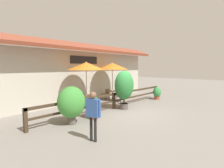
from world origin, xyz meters
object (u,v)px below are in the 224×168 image
Objects in this scene: chair_middle_wallside at (106,94)px; potted_plant_entrance_palm at (123,84)px; patio_umbrella_middle at (112,66)px; potted_plant_small_flowering at (157,93)px; chair_middle_streetside at (120,96)px; potted_plant_broad_leaf at (71,103)px; potted_plant_tall_tropical at (94,106)px; potted_plant_corner_fern at (124,86)px; dining_table_near at (87,98)px; pedestrian at (93,110)px; patio_umbrella_near at (86,66)px; dining_table_middle at (112,93)px; chair_near_wallside at (81,98)px; chair_near_streetside at (93,101)px.

potted_plant_entrance_palm is at bearing -175.03° from chair_middle_wallside.
patio_umbrella_middle is at bearing 87.58° from chair_middle_wallside.
potted_plant_small_flowering is 0.60× the size of potted_plant_entrance_palm.
chair_middle_wallside is 0.52× the size of potted_plant_entrance_palm.
chair_middle_streetside is 0.52× the size of potted_plant_entrance_palm.
potted_plant_tall_tropical is at bearing -4.78° from potted_plant_broad_leaf.
chair_middle_wallside is 3.92m from potted_plant_small_flowering.
potted_plant_small_flowering reaches higher than chair_middle_streetside.
potted_plant_entrance_palm is (6.17, 3.09, 0.41)m from potted_plant_tall_tropical.
patio_umbrella_middle reaches higher than chair_middle_streetside.
patio_umbrella_middle is 1.23× the size of potted_plant_corner_fern.
potted_plant_small_flowering is at bearing -20.69° from dining_table_near.
chair_middle_streetside is at bearing 108.06° from pedestrian.
patio_umbrella_near reaches higher than dining_table_near.
potted_plant_broad_leaf is at bearing -141.30° from dining_table_near.
potted_plant_entrance_palm reaches higher than chair_middle_streetside.
dining_table_middle is at bearing 30.41° from potted_plant_tall_tropical.
dining_table_near is 2.48m from potted_plant_corner_fern.
chair_near_wallside is 4.79m from potted_plant_entrance_palm.
dining_table_middle is at bearing -160.94° from potted_plant_entrance_palm.
chair_near_streetside is 2.05m from potted_plant_corner_fern.
potted_plant_entrance_palm is (2.14, 0.08, 0.56)m from chair_middle_wallside.
potted_plant_entrance_palm is at bearing 19.06° from dining_table_middle.
potted_plant_tall_tropical is (-1.42, -2.83, 0.15)m from chair_near_wallside.
pedestrian is (-3.04, -3.38, 0.63)m from chair_near_streetside.
potted_plant_corner_fern reaches higher than pedestrian.
dining_table_middle is 7.16m from pedestrian.
pedestrian is (-5.79, -4.95, 0.63)m from chair_middle_wallside.
potted_plant_tall_tropical is (-4.01, -1.65, 0.15)m from chair_middle_streetside.
dining_table_middle is (2.63, 0.20, 0.00)m from dining_table_near.
patio_umbrella_middle reaches higher than chair_near_wallside.
potted_plant_corner_fern is (1.23, -1.35, 0.93)m from chair_near_streetside.
patio_umbrella_near is 3.39× the size of chair_middle_wallside.
potted_plant_tall_tropical is at bearing -122.19° from dining_table_near.
chair_middle_wallside is 5.04m from potted_plant_tall_tropical.
chair_near_streetside is (-0.07, -0.69, -2.10)m from patio_umbrella_near.
patio_umbrella_near is 2.51× the size of potted_plant_tall_tropical.
potted_plant_small_flowering is at bearing -39.27° from dining_table_middle.
chair_middle_wallside is (2.76, 1.57, 0.00)m from chair_near_streetside.
potted_plant_entrance_palm is at bearing 11.20° from dining_table_near.
patio_umbrella_near is 1.69× the size of potted_plant_broad_leaf.
potted_plant_broad_leaf is 1.05× the size of potted_plant_entrance_palm.
pedestrian reaches higher than potted_plant_small_flowering.
potted_plant_tall_tropical is 0.49× the size of potted_plant_corner_fern.
potted_plant_broad_leaf is at bearing 39.35° from chair_near_wallside.
chair_middle_streetside is at bearing 16.53° from potted_plant_broad_leaf.
potted_plant_corner_fern reaches higher than dining_table_near.
patio_umbrella_near reaches higher than potted_plant_entrance_palm.
patio_umbrella_middle is at bearing 162.19° from chair_near_wallside.
patio_umbrella_near reaches higher than chair_middle_wallside.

